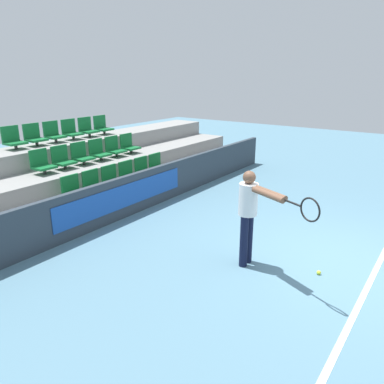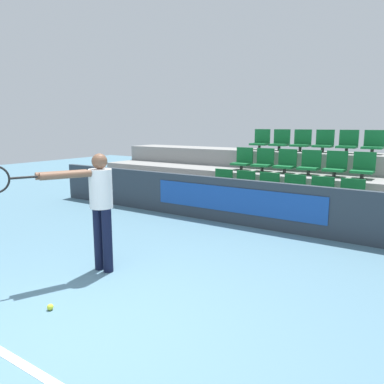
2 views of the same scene
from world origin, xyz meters
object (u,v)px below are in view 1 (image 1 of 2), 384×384
Objects in this scene: tennis_player at (251,210)px; stadium_chair_7 at (63,159)px; stadium_chair_4 at (144,169)px; stadium_chair_3 at (129,174)px; stadium_chair_12 at (13,139)px; stadium_chair_10 at (114,148)px; stadium_chair_0 at (74,190)px; tennis_ball at (319,273)px; stadium_chair_11 at (129,145)px; stadium_chair_15 at (71,131)px; stadium_chair_17 at (102,126)px; stadium_chair_1 at (94,184)px; stadium_chair_14 at (54,134)px; stadium_chair_13 at (34,136)px; stadium_chair_2 at (112,179)px; stadium_chair_6 at (42,163)px; stadium_chair_5 at (158,165)px; stadium_chair_8 at (81,155)px; stadium_chair_16 at (87,129)px.

stadium_chair_7 is at bearing 110.96° from tennis_player.
stadium_chair_3 is at bearing 180.00° from stadium_chair_4.
stadium_chair_7 is 1.00× the size of stadium_chair_12.
stadium_chair_12 is at bearing 154.43° from stadium_chair_10.
stadium_chair_0 is 1.23m from stadium_chair_7.
tennis_ball is (-1.43, -4.90, -0.62)m from stadium_chair_4.
stadium_chair_3 is 1.54m from stadium_chair_11.
stadium_chair_15 is 1.00× the size of stadium_chair_17.
stadium_chair_17 is (2.14, 2.05, 0.85)m from stadium_chair_1.
stadium_chair_14 is at bearing 62.41° from stadium_chair_0.
stadium_chair_10 is 1.00× the size of stadium_chair_13.
stadium_chair_2 is 1.00× the size of stadium_chair_12.
tennis_player is at bearing -111.56° from stadium_chair_17.
stadium_chair_13 reaches higher than stadium_chair_4.
stadium_chair_6 is 8.00× the size of tennis_ball.
stadium_chair_1 is 1.00× the size of stadium_chair_13.
stadium_chair_12 is at bearing 180.00° from stadium_chair_13.
stadium_chair_5 is (0.53, 0.00, 0.00)m from stadium_chair_4.
stadium_chair_1 is 1.23m from stadium_chair_8.
stadium_chair_12 is (0.00, 1.02, 0.42)m from stadium_chair_6.
stadium_chair_16 is (0.53, 0.00, 0.00)m from stadium_chair_15.
stadium_chair_7 is 6.02m from tennis_ball.
stadium_chair_14 is 1.00× the size of stadium_chair_15.
stadium_chair_16 is at bearing 0.00° from stadium_chair_15.
tennis_ball is at bearing -101.62° from stadium_chair_16.
stadium_chair_3 is (1.60, 0.00, 0.00)m from stadium_chair_0.
stadium_chair_10 is 1.00× the size of stadium_chair_14.
stadium_chair_5 is 1.00× the size of stadium_chair_15.
tennis_ball is (-1.96, -5.92, -1.04)m from stadium_chair_11.
stadium_chair_2 is at bearing -90.00° from stadium_chair_14.
stadium_chair_14 is at bearing 43.74° from stadium_chair_6.
stadium_chair_17 reaches higher than stadium_chair_0.
stadium_chair_4 is at bearing 0.00° from stadium_chair_3.
tennis_ball is (-0.89, -4.90, -0.62)m from stadium_chair_3.
stadium_chair_2 is at bearing 180.00° from stadium_chair_4.
stadium_chair_15 reaches higher than stadium_chair_10.
stadium_chair_0 and stadium_chair_1 have the same top height.
stadium_chair_3 is 1.00× the size of stadium_chair_4.
stadium_chair_1 is 2.46m from stadium_chair_15.
stadium_chair_8 is (1.07, 1.02, 0.42)m from stadium_chair_0.
stadium_chair_14 is 0.53m from stadium_chair_15.
stadium_chair_4 is at bearing -117.59° from stadium_chair_11.
stadium_chair_14 is at bearing 180.00° from stadium_chair_15.
stadium_chair_14 reaches higher than stadium_chair_0.
stadium_chair_10 reaches higher than stadium_chair_4.
stadium_chair_15 is at bearing 180.00° from stadium_chair_16.
stadium_chair_12 and stadium_chair_14 have the same top height.
stadium_chair_1 is 1.07m from stadium_chair_3.
stadium_chair_13 is 7.10m from tennis_ball.
stadium_chair_17 is (0.53, 2.05, 0.85)m from stadium_chair_4.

